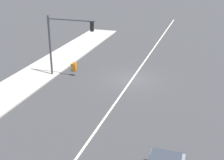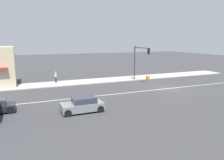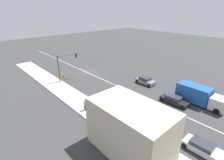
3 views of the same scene
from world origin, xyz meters
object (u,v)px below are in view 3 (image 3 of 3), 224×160
Objects in this scene: sedan_silver at (203,148)px; sedan_dark at (174,100)px; warning_aframe_sign at (63,76)px; delivery_truck at (199,95)px; pedestrian at (85,105)px; suv_grey at (145,81)px; traffic_signal_main at (65,63)px.

sedan_dark is (-7.20, -7.51, 0.03)m from sedan_silver.
warning_aframe_sign is at bearing -69.47° from sedan_dark.
delivery_truck is 3.92m from sedan_dark.
suv_grey is (-14.78, -0.23, -0.36)m from pedestrian.
pedestrian is 2.06× the size of warning_aframe_sign.
pedestrian is at bearing 73.75° from traffic_signal_main.
traffic_signal_main is 1.24× the size of sedan_dark.
traffic_signal_main is at bearing -47.90° from suv_grey.
sedan_dark is at bearing -42.93° from delivery_truck.
sedan_silver is 18.46m from suv_grey.
traffic_signal_main reaches higher than sedan_silver.
traffic_signal_main is 3.86m from warning_aframe_sign.
sedan_silver is 10.41m from sedan_dark.
sedan_dark is at bearing 70.71° from suv_grey.
warning_aframe_sign is at bearing -93.07° from traffic_signal_main.
pedestrian is at bearing -35.08° from delivery_truck.
sedan_silver is (-4.78, 15.29, -0.44)m from pedestrian.
pedestrian is 14.79m from suv_grey.
sedan_silver is (-1.03, 29.50, 0.16)m from warning_aframe_sign.
sedan_silver is (10.00, 4.91, -0.88)m from delivery_truck.
sedan_silver is at bearing 92.01° from warning_aframe_sign.
suv_grey reaches higher than warning_aframe_sign.
traffic_signal_main is at bearing 86.93° from warning_aframe_sign.
suv_grey is at bearing -179.13° from pedestrian.
suv_grey is (-11.03, 13.99, 0.24)m from warning_aframe_sign.
suv_grey is at bearing -90.00° from delivery_truck.
warning_aframe_sign is 0.22× the size of suv_grey.
pedestrian is 0.41× the size of sedan_silver.
delivery_truck reaches higher than pedestrian.
sedan_dark reaches higher than warning_aframe_sign.
warning_aframe_sign is 23.48m from sedan_dark.
sedan_dark is at bearing -133.79° from sedan_silver.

